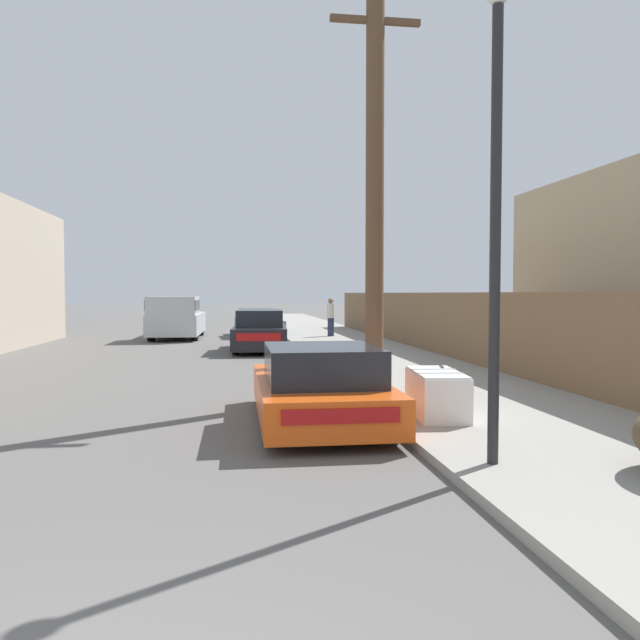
{
  "coord_description": "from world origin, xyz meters",
  "views": [
    {
      "loc": [
        0.92,
        -2.03,
        1.98
      ],
      "look_at": [
        2.41,
        8.4,
        1.53
      ],
      "focal_mm": 35.0,
      "sensor_mm": 36.0,
      "label": 1
    }
  ],
  "objects_px": {
    "car_parked_mid": "(260,332)",
    "discarded_fridge": "(436,393)",
    "pickup_truck": "(176,318)",
    "street_lamp": "(496,190)",
    "pedestrian": "(331,317)",
    "car_parked_far": "(259,323)",
    "utility_pole": "(375,181)",
    "parked_sports_car_red": "(319,388)"
  },
  "relations": [
    {
      "from": "car_parked_mid",
      "to": "car_parked_far",
      "type": "distance_m",
      "value": 7.18
    },
    {
      "from": "car_parked_far",
      "to": "pedestrian",
      "type": "relative_size",
      "value": 2.89
    },
    {
      "from": "car_parked_mid",
      "to": "pickup_truck",
      "type": "xyz_separation_m",
      "value": [
        -3.36,
        6.16,
        0.26
      ]
    },
    {
      "from": "utility_pole",
      "to": "pedestrian",
      "type": "height_order",
      "value": "utility_pole"
    },
    {
      "from": "street_lamp",
      "to": "pedestrian",
      "type": "xyz_separation_m",
      "value": [
        1.45,
        20.31,
        -2.13
      ]
    },
    {
      "from": "car_parked_far",
      "to": "utility_pole",
      "type": "relative_size",
      "value": 0.6
    },
    {
      "from": "parked_sports_car_red",
      "to": "pickup_truck",
      "type": "height_order",
      "value": "pickup_truck"
    },
    {
      "from": "discarded_fridge",
      "to": "car_parked_mid",
      "type": "bearing_deg",
      "value": 105.47
    },
    {
      "from": "pedestrian",
      "to": "street_lamp",
      "type": "bearing_deg",
      "value": -94.09
    },
    {
      "from": "discarded_fridge",
      "to": "utility_pole",
      "type": "relative_size",
      "value": 0.2
    },
    {
      "from": "discarded_fridge",
      "to": "street_lamp",
      "type": "bearing_deg",
      "value": -89.83
    },
    {
      "from": "car_parked_mid",
      "to": "street_lamp",
      "type": "distance_m",
      "value": 15.38
    },
    {
      "from": "pedestrian",
      "to": "pickup_truck",
      "type": "bearing_deg",
      "value": 172.1
    },
    {
      "from": "discarded_fridge",
      "to": "pickup_truck",
      "type": "height_order",
      "value": "pickup_truck"
    },
    {
      "from": "car_parked_far",
      "to": "parked_sports_car_red",
      "type": "bearing_deg",
      "value": -94.57
    },
    {
      "from": "utility_pole",
      "to": "car_parked_far",
      "type": "bearing_deg",
      "value": 95.51
    },
    {
      "from": "discarded_fridge",
      "to": "street_lamp",
      "type": "height_order",
      "value": "street_lamp"
    },
    {
      "from": "parked_sports_car_red",
      "to": "utility_pole",
      "type": "relative_size",
      "value": 0.52
    },
    {
      "from": "car_parked_mid",
      "to": "street_lamp",
      "type": "relative_size",
      "value": 0.88
    },
    {
      "from": "pickup_truck",
      "to": "parked_sports_car_red",
      "type": "bearing_deg",
      "value": 102.79
    },
    {
      "from": "discarded_fridge",
      "to": "parked_sports_car_red",
      "type": "height_order",
      "value": "parked_sports_car_red"
    },
    {
      "from": "discarded_fridge",
      "to": "car_parked_far",
      "type": "bearing_deg",
      "value": 101.23
    },
    {
      "from": "street_lamp",
      "to": "pedestrian",
      "type": "distance_m",
      "value": 20.47
    },
    {
      "from": "parked_sports_car_red",
      "to": "utility_pole",
      "type": "distance_m",
      "value": 4.86
    },
    {
      "from": "utility_pole",
      "to": "pedestrian",
      "type": "xyz_separation_m",
      "value": [
        1.45,
        14.58,
        -3.23
      ]
    },
    {
      "from": "utility_pole",
      "to": "street_lamp",
      "type": "xyz_separation_m",
      "value": [
        0.0,
        -5.73,
        -1.1
      ]
    },
    {
      "from": "utility_pole",
      "to": "street_lamp",
      "type": "bearing_deg",
      "value": -90.0
    },
    {
      "from": "car_parked_mid",
      "to": "discarded_fridge",
      "type": "bearing_deg",
      "value": -76.49
    },
    {
      "from": "parked_sports_car_red",
      "to": "car_parked_far",
      "type": "bearing_deg",
      "value": 90.68
    },
    {
      "from": "parked_sports_car_red",
      "to": "pedestrian",
      "type": "relative_size",
      "value": 2.52
    },
    {
      "from": "car_parked_far",
      "to": "pedestrian",
      "type": "height_order",
      "value": "pedestrian"
    },
    {
      "from": "discarded_fridge",
      "to": "pedestrian",
      "type": "relative_size",
      "value": 0.98
    },
    {
      "from": "discarded_fridge",
      "to": "pedestrian",
      "type": "bearing_deg",
      "value": 91.94
    },
    {
      "from": "car_parked_mid",
      "to": "car_parked_far",
      "type": "relative_size",
      "value": 0.96
    },
    {
      "from": "utility_pole",
      "to": "street_lamp",
      "type": "height_order",
      "value": "utility_pole"
    },
    {
      "from": "pickup_truck",
      "to": "utility_pole",
      "type": "relative_size",
      "value": 0.69
    },
    {
      "from": "car_parked_mid",
      "to": "street_lamp",
      "type": "xyz_separation_m",
      "value": [
        1.85,
        -15.08,
        2.43
      ]
    },
    {
      "from": "parked_sports_car_red",
      "to": "street_lamp",
      "type": "height_order",
      "value": "street_lamp"
    },
    {
      "from": "street_lamp",
      "to": "pedestrian",
      "type": "bearing_deg",
      "value": 85.91
    },
    {
      "from": "pedestrian",
      "to": "car_parked_mid",
      "type": "bearing_deg",
      "value": -122.26
    },
    {
      "from": "utility_pole",
      "to": "street_lamp",
      "type": "distance_m",
      "value": 5.83
    },
    {
      "from": "parked_sports_car_red",
      "to": "discarded_fridge",
      "type": "bearing_deg",
      "value": -5.99
    }
  ]
}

